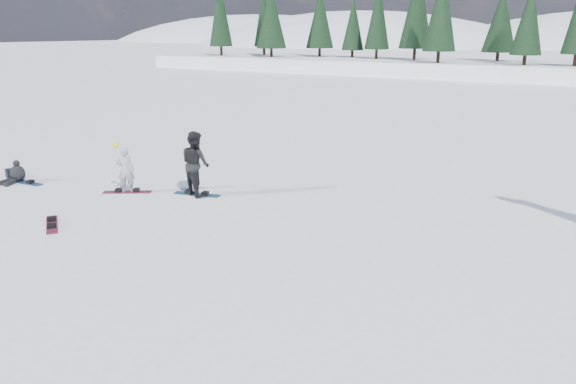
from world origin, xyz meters
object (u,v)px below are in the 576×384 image
at_px(snowboarder_woman, 125,169).
at_px(snowboarder_man, 196,164).
at_px(gear_bag, 11,174).
at_px(seated_rider, 16,174).
at_px(snowboard_loose_b, 52,225).
at_px(snowboard_loose_c, 25,183).

distance_m(snowboarder_woman, snowboarder_man, 2.26).
bearing_deg(gear_bag, seated_rider, -19.51).
bearing_deg(snowboard_loose_b, snowboard_loose_c, -170.42).
relative_size(seated_rider, snowboard_loose_b, 0.63).
relative_size(seated_rider, gear_bag, 2.09).
bearing_deg(snowboard_loose_c, gear_bag, 165.45).
bearing_deg(snowboard_loose_b, snowboarder_woman, 137.45).
distance_m(seated_rider, snowboard_loose_c, 0.41).
xyz_separation_m(snowboarder_man, seated_rider, (-6.13, -1.96, -0.71)).
bearing_deg(snowboarder_woman, seated_rider, -24.24).
relative_size(snowboarder_man, seated_rider, 2.12).
height_order(gear_bag, snowboard_loose_c, gear_bag).
bearing_deg(snowboarder_man, gear_bag, 33.32).
height_order(snowboarder_man, snowboard_loose_c, snowboarder_man).
distance_m(gear_bag, snowboard_loose_c, 1.03).
relative_size(gear_bag, snowboard_loose_c, 0.30).
bearing_deg(snowboarder_woman, snowboard_loose_c, -23.98).
height_order(snowboard_loose_c, snowboard_loose_b, same).
bearing_deg(snowboarder_woman, snowboard_loose_b, 62.71).
bearing_deg(snowboard_loose_c, snowboarder_man, 14.29).
height_order(snowboarder_man, snowboard_loose_b, snowboarder_man).
distance_m(snowboarder_woman, snowboard_loose_c, 3.98).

